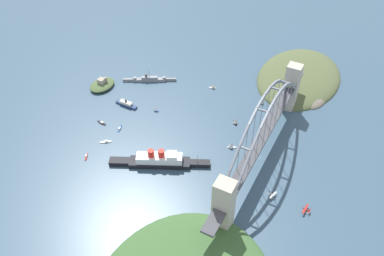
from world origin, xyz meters
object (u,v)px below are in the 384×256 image
at_px(ocean_liner, 159,160).
at_px(small_boat_1, 86,157).
at_px(harbor_arch_bridge, 263,135).
at_px(small_boat_4, 106,142).
at_px(small_boat_8, 235,121).
at_px(small_boat_5, 155,109).
at_px(small_boat_7, 213,86).
at_px(naval_cruiser, 149,79).
at_px(small_boat_3, 262,101).
at_px(harbor_ferry_steamer, 126,104).
at_px(small_boat_2, 120,128).
at_px(fort_island_mid_harbor, 102,85).
at_px(seaplane_second_in_formation, 272,195).
at_px(small_boat_6, 102,123).
at_px(seaplane_taxiing_near_bridge, 306,210).
at_px(small_boat_0, 231,144).

bearing_deg(ocean_liner, small_boat_1, 110.23).
relative_size(harbor_arch_bridge, ocean_liner, 2.63).
relative_size(small_boat_4, small_boat_8, 1.16).
distance_m(ocean_liner, small_boat_5, 86.40).
height_order(small_boat_1, small_boat_7, small_boat_7).
distance_m(naval_cruiser, small_boat_3, 148.62).
xyz_separation_m(harbor_arch_bridge, small_boat_5, (14.70, 135.17, -28.38)).
height_order(harbor_ferry_steamer, small_boat_2, harbor_ferry_steamer).
bearing_deg(naval_cruiser, ocean_liner, -143.41).
bearing_deg(fort_island_mid_harbor, ocean_liner, -121.03).
relative_size(small_boat_3, small_boat_7, 0.82).
bearing_deg(ocean_liner, fort_island_mid_harbor, 58.97).
bearing_deg(small_boat_4, seaplane_second_in_formation, -85.90).
bearing_deg(ocean_liner, small_boat_6, 75.51).
bearing_deg(harbor_arch_bridge, fort_island_mid_harbor, 83.64).
height_order(seaplane_taxiing_near_bridge, small_boat_6, seaplane_taxiing_near_bridge).
xyz_separation_m(small_boat_5, small_boat_6, (-47.55, 42.30, -2.49)).
relative_size(small_boat_5, small_boat_8, 0.75).
relative_size(fort_island_mid_harbor, small_boat_7, 3.76).
bearing_deg(small_boat_6, small_boat_0, -77.50).
xyz_separation_m(seaplane_second_in_formation, small_boat_7, (130.74, 122.53, 1.88)).
bearing_deg(ocean_liner, small_boat_4, 89.30).
distance_m(harbor_arch_bridge, ocean_liner, 106.22).
bearing_deg(ocean_liner, harbor_arch_bridge, -56.78).
height_order(ocean_liner, small_boat_6, ocean_liner).
bearing_deg(naval_cruiser, small_boat_1, -173.42).
height_order(naval_cruiser, small_boat_8, naval_cruiser).
bearing_deg(small_boat_7, small_boat_8, -134.48).
height_order(small_boat_4, small_boat_6, small_boat_6).
distance_m(small_boat_3, small_boat_4, 189.78).
relative_size(ocean_liner, harbor_ferry_steamer, 3.32).
bearing_deg(harbor_arch_bridge, small_boat_0, 90.99).
height_order(small_boat_2, small_boat_6, small_boat_6).
relative_size(naval_cruiser, small_boat_1, 6.75).
bearing_deg(seaplane_second_in_formation, small_boat_3, 23.64).
distance_m(fort_island_mid_harbor, small_boat_6, 72.16).
relative_size(naval_cruiser, harbor_ferry_steamer, 2.16).
bearing_deg(ocean_liner, small_boat_2, 69.39).
bearing_deg(small_boat_8, harbor_ferry_steamer, 103.46).
bearing_deg(small_boat_6, small_boat_7, -34.42).
height_order(small_boat_2, small_boat_3, small_boat_3).
bearing_deg(small_boat_2, small_boat_3, -46.88).
xyz_separation_m(harbor_arch_bridge, small_boat_6, (-32.85, 177.47, -30.87)).
xyz_separation_m(naval_cruiser, small_boat_4, (-119.25, -21.13, -2.03)).
bearing_deg(naval_cruiser, small_boat_3, -81.14).
distance_m(fort_island_mid_harbor, small_boat_3, 202.21).
bearing_deg(fort_island_mid_harbor, small_boat_4, -140.23).
distance_m(harbor_ferry_steamer, seaplane_taxiing_near_bridge, 236.91).
height_order(small_boat_0, small_boat_8, small_boat_0).
xyz_separation_m(seaplane_taxiing_near_bridge, seaplane_second_in_formation, (1.72, 32.05, 0.05)).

